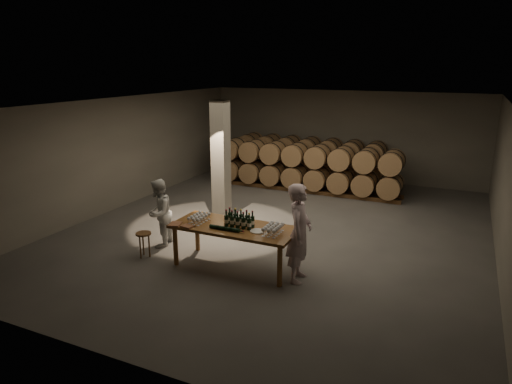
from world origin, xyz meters
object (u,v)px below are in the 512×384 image
at_px(tasting_table, 235,231).
at_px(plate, 258,231).
at_px(person_woman, 159,213).
at_px(person_man, 299,233).
at_px(notebook_near, 187,226).
at_px(bottle_cluster, 239,221).
at_px(stool, 144,237).

relative_size(tasting_table, plate, 8.71).
bearing_deg(person_woman, person_man, 71.23).
bearing_deg(notebook_near, bottle_cluster, 32.72).
distance_m(tasting_table, person_man, 1.42).
relative_size(bottle_cluster, notebook_near, 2.57).
height_order(plate, person_woman, person_woman).
height_order(tasting_table, notebook_near, notebook_near).
relative_size(bottle_cluster, stool, 1.09).
height_order(plate, notebook_near, notebook_near).
xyz_separation_m(plate, person_woman, (-2.68, 0.39, -0.11)).
bearing_deg(bottle_cluster, plate, -12.45).
distance_m(tasting_table, stool, 2.10).
xyz_separation_m(bottle_cluster, person_man, (1.30, -0.03, -0.05)).
relative_size(tasting_table, notebook_near, 10.99).
xyz_separation_m(plate, person_man, (0.85, 0.07, 0.07)).
bearing_deg(person_man, person_woman, 77.79).
relative_size(bottle_cluster, person_man, 0.31).
relative_size(tasting_table, bottle_cluster, 4.27).
bearing_deg(person_woman, stool, -6.93).
bearing_deg(bottle_cluster, person_man, -1.23).
height_order(tasting_table, bottle_cluster, bottle_cluster).
relative_size(plate, notebook_near, 1.26).
xyz_separation_m(bottle_cluster, person_woman, (-2.23, 0.29, -0.23)).
bearing_deg(bottle_cluster, person_woman, 172.59).
height_order(person_man, person_woman, person_man).
relative_size(notebook_near, person_man, 0.12).
bearing_deg(notebook_near, plate, 21.38).
xyz_separation_m(stool, person_woman, (-0.08, 0.69, 0.34)).
relative_size(stool, person_woman, 0.35).
xyz_separation_m(notebook_near, stool, (-1.19, 0.06, -0.46)).
bearing_deg(notebook_near, stool, -175.73).
bearing_deg(person_man, plate, 87.78).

